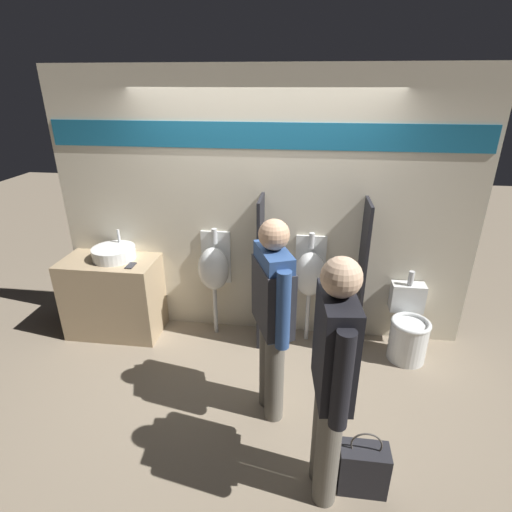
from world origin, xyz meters
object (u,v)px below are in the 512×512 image
at_px(person_in_vest, 273,309).
at_px(person_with_lanyard, 332,376).
at_px(urinal_near_counter, 214,268).
at_px(sink_basin, 114,253).
at_px(shopping_bag, 363,468).
at_px(toilet, 408,330).
at_px(urinal_far, 310,274).
at_px(cell_phone, 131,266).

height_order(person_in_vest, person_with_lanyard, person_with_lanyard).
relative_size(urinal_near_counter, person_in_vest, 0.70).
height_order(sink_basin, urinal_near_counter, urinal_near_counter).
height_order(urinal_near_counter, shopping_bag, urinal_near_counter).
bearing_deg(shopping_bag, urinal_near_counter, 129.04).
bearing_deg(person_in_vest, sink_basin, 38.28).
relative_size(toilet, shopping_bag, 1.70).
height_order(urinal_far, shopping_bag, urinal_far).
bearing_deg(toilet, person_in_vest, -144.72).
bearing_deg(person_in_vest, toilet, -76.64).
xyz_separation_m(urinal_far, person_in_vest, (-0.28, -1.07, 0.21)).
distance_m(person_with_lanyard, shopping_bag, 0.81).
xyz_separation_m(urinal_far, person_with_lanyard, (0.13, -1.73, 0.18)).
xyz_separation_m(cell_phone, person_in_vest, (1.49, -0.84, 0.12)).
bearing_deg(person_with_lanyard, urinal_far, -1.89).
bearing_deg(urinal_near_counter, person_in_vest, -56.56).
relative_size(sink_basin, shopping_bag, 0.88).
relative_size(person_with_lanyard, shopping_bag, 3.45).
xyz_separation_m(urinal_near_counter, urinal_far, (0.99, 0.00, 0.00)).
height_order(sink_basin, toilet, sink_basin).
height_order(cell_phone, person_with_lanyard, person_with_lanyard).
relative_size(cell_phone, person_with_lanyard, 0.08).
height_order(urinal_far, person_with_lanyard, person_with_lanyard).
relative_size(urinal_near_counter, toilet, 1.39).
xyz_separation_m(sink_basin, cell_phone, (0.24, -0.16, -0.06)).
relative_size(urinal_far, person_with_lanyard, 0.68).
bearing_deg(urinal_near_counter, cell_phone, -163.76).
distance_m(sink_basin, urinal_far, 2.03).
distance_m(person_in_vest, person_with_lanyard, 0.78).
xyz_separation_m(urinal_near_counter, person_in_vest, (0.70, -1.07, 0.21)).
relative_size(urinal_far, toilet, 1.39).
xyz_separation_m(toilet, person_in_vest, (-1.27, -0.90, 0.69)).
distance_m(urinal_far, shopping_bag, 1.84).
bearing_deg(person_in_vest, urinal_near_counter, 11.52).
height_order(sink_basin, person_with_lanyard, person_with_lanyard).
bearing_deg(shopping_bag, urinal_far, 102.95).
bearing_deg(cell_phone, toilet, 1.34).
bearing_deg(sink_basin, toilet, -1.79).
relative_size(urinal_near_counter, person_with_lanyard, 0.68).
distance_m(toilet, person_in_vest, 1.70).
height_order(toilet, person_with_lanyard, person_with_lanyard).
height_order(cell_phone, toilet, cell_phone).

